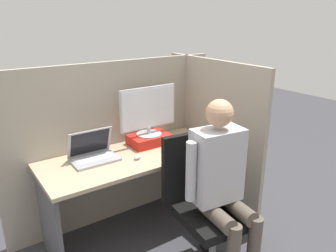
# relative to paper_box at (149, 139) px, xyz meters

# --- Properties ---
(ground_plane) EXTENTS (12.00, 12.00, 0.00)m
(ground_plane) POSITION_rel_paper_box_xyz_m (-0.23, -0.45, -0.78)
(ground_plane) COLOR #3D3D42
(cubicle_panel_back) EXTENTS (2.03, 0.04, 1.46)m
(cubicle_panel_back) POSITION_rel_paper_box_xyz_m (-0.23, 0.20, -0.05)
(cubicle_panel_back) COLOR gray
(cubicle_panel_back) RESTS_ON ground
(cubicle_panel_right) EXTENTS (0.04, 1.25, 1.46)m
(cubicle_panel_right) POSITION_rel_paper_box_xyz_m (0.56, -0.20, -0.05)
(cubicle_panel_right) COLOR gray
(cubicle_panel_right) RESTS_ON ground
(desk) EXTENTS (1.53, 0.63, 0.74)m
(desk) POSITION_rel_paper_box_xyz_m (-0.23, -0.13, -0.22)
(desk) COLOR tan
(desk) RESTS_ON ground
(paper_box) EXTENTS (0.35, 0.24, 0.09)m
(paper_box) POSITION_rel_paper_box_xyz_m (0.00, 0.00, 0.00)
(paper_box) COLOR red
(paper_box) RESTS_ON desk
(monitor) EXTENTS (0.54, 0.22, 0.43)m
(monitor) POSITION_rel_paper_box_xyz_m (0.00, 0.00, 0.26)
(monitor) COLOR #B2B2B7
(monitor) RESTS_ON paper_box
(laptop) EXTENTS (0.36, 0.24, 0.25)m
(laptop) POSITION_rel_paper_box_xyz_m (-0.54, -0.04, 0.00)
(laptop) COLOR #99999E
(laptop) RESTS_ON desk
(mouse) EXTENTS (0.06, 0.04, 0.04)m
(mouse) POSITION_rel_paper_box_xyz_m (-0.25, -0.23, -0.03)
(mouse) COLOR silver
(mouse) RESTS_ON desk
(stapler) EXTENTS (0.05, 0.15, 0.05)m
(stapler) POSITION_rel_paper_box_xyz_m (0.44, -0.17, -0.02)
(stapler) COLOR black
(stapler) RESTS_ON desk
(carrot_toy) EXTENTS (0.05, 0.12, 0.05)m
(carrot_toy) POSITION_rel_paper_box_xyz_m (0.11, -0.37, -0.02)
(carrot_toy) COLOR orange
(carrot_toy) RESTS_ON desk
(office_chair) EXTENTS (0.54, 0.59, 1.03)m
(office_chair) POSITION_rel_paper_box_xyz_m (-0.01, -0.77, -0.24)
(office_chair) COLOR black
(office_chair) RESTS_ON ground
(person) EXTENTS (0.48, 0.44, 1.32)m
(person) POSITION_rel_paper_box_xyz_m (0.01, -0.92, -0.01)
(person) COLOR brown
(person) RESTS_ON ground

